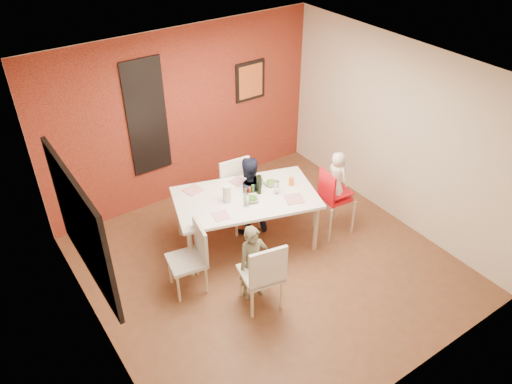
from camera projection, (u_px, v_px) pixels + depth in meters
ground at (268, 265)px, 6.82m from camera, size 4.50×4.50×0.00m
ceiling at (272, 77)px, 5.29m from camera, size 4.50×4.50×0.02m
wall_back at (184, 116)px, 7.58m from camera, size 4.50×0.02×2.70m
wall_front at (415, 296)px, 4.53m from camera, size 4.50×0.02×2.70m
wall_left at (89, 253)px, 5.01m from camera, size 0.02×4.50×2.70m
wall_right at (398, 134)px, 7.11m from camera, size 0.02×4.50×2.70m
brick_accent_wall at (184, 116)px, 7.57m from camera, size 4.50×0.02×2.70m
picture_window_frame at (81, 226)px, 5.04m from camera, size 0.05×1.70×1.30m
picture_window_pane at (82, 226)px, 5.05m from camera, size 0.02×1.55×1.15m
glassblock_strip at (147, 118)px, 7.20m from camera, size 0.55×0.03×1.70m
glassblock_surround at (147, 118)px, 7.19m from camera, size 0.60×0.03×1.76m
art_print_frame at (250, 81)px, 7.95m from camera, size 0.54×0.03×0.64m
art_print_canvas at (251, 81)px, 7.94m from camera, size 0.44×0.01×0.54m
dining_table at (246, 201)px, 6.82m from camera, size 2.15×1.59×0.80m
chair_near at (264, 273)px, 5.89m from camera, size 0.56×0.56×1.01m
chair_far at (239, 190)px, 7.31m from camera, size 0.52×0.52×1.03m
chair_left at (193, 254)px, 6.21m from camera, size 0.51×0.51×0.96m
high_chair at (333, 196)px, 7.10m from camera, size 0.48×0.48×1.05m
child_near at (253, 263)px, 6.09m from camera, size 0.42×0.30×1.06m
child_far at (248, 196)px, 7.11m from camera, size 0.68×0.57×1.23m
toddler at (337, 175)px, 6.92m from camera, size 0.24×0.35×0.70m
plate_near_left at (221, 216)px, 6.42m from camera, size 0.23×0.23×0.01m
plate_far_mid at (238, 181)px, 7.09m from camera, size 0.23×0.23×0.01m
plate_near_right at (294, 199)px, 6.73m from camera, size 0.31×0.31×0.01m
plate_far_left at (193, 190)px, 6.90m from camera, size 0.28×0.28×0.01m
salad_bowl_a at (251, 199)px, 6.69m from camera, size 0.28×0.28×0.05m
salad_bowl_b at (271, 183)px, 7.02m from camera, size 0.23×0.23×0.05m
wine_bottle at (259, 185)px, 6.77m from camera, size 0.07×0.07×0.28m
wine_glass_a at (246, 200)px, 6.56m from camera, size 0.07×0.07×0.19m
wine_glass_b at (277, 187)px, 6.79m from camera, size 0.07×0.07×0.19m
paper_towel_roll at (227, 194)px, 6.62m from camera, size 0.11×0.11×0.25m
condiment_red at (250, 191)px, 6.78m from camera, size 0.03×0.03×0.13m
condiment_green at (253, 190)px, 6.79m from camera, size 0.04×0.04×0.15m
condiment_brown at (246, 192)px, 6.75m from camera, size 0.03×0.03×0.13m
sippy_cup at (291, 182)px, 6.98m from camera, size 0.07×0.07×0.12m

